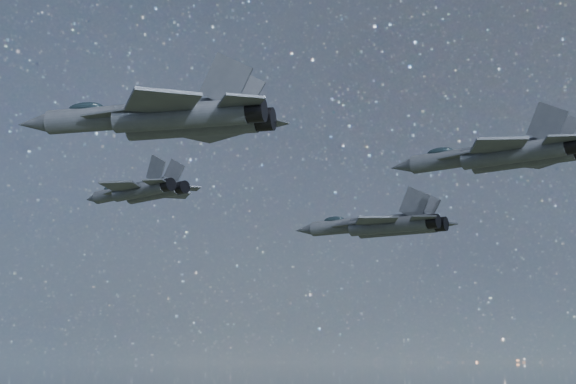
% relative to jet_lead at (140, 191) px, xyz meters
% --- Properties ---
extents(jet_lead, '(17.15, 11.68, 4.31)m').
position_rel_jet_lead_xyz_m(jet_lead, '(0.00, 0.00, 0.00)').
color(jet_lead, '#373D45').
extents(jet_left, '(18.05, 12.73, 4.57)m').
position_rel_jet_lead_xyz_m(jet_left, '(24.69, 8.73, -4.40)').
color(jet_left, '#373D45').
extents(jet_right, '(19.87, 13.54, 4.99)m').
position_rel_jet_lead_xyz_m(jet_right, '(23.72, -27.93, -1.82)').
color(jet_right, '#373D45').
extents(jet_slot, '(19.32, 13.42, 4.86)m').
position_rel_jet_lead_xyz_m(jet_slot, '(40.09, -1.08, -0.65)').
color(jet_slot, '#373D45').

